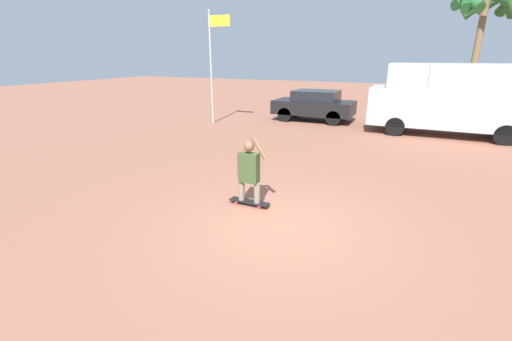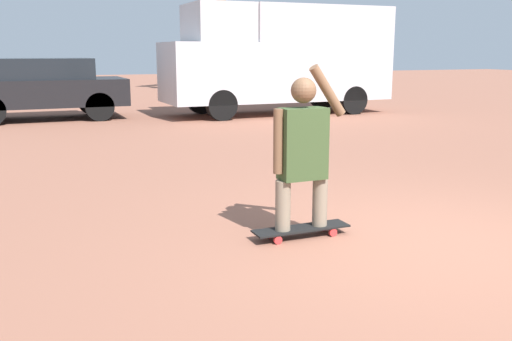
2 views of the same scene
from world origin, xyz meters
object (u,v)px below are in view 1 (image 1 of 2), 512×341
(palm_tree_near_van, at_px, (484,7))
(skateboard, at_px, (249,202))
(camper_van, at_px, (454,98))
(person_skateboarder, at_px, (249,169))
(flagpole, at_px, (213,59))
(parked_car_black, at_px, (314,105))

(palm_tree_near_van, bearing_deg, skateboard, -107.23)
(camper_van, xyz_separation_m, palm_tree_near_van, (1.41, 8.99, 4.30))
(skateboard, height_order, camper_van, camper_van)
(skateboard, height_order, person_skateboarder, person_skateboarder)
(skateboard, xyz_separation_m, palm_tree_near_van, (5.84, 18.83, 5.80))
(skateboard, distance_m, flagpole, 10.56)
(person_skateboarder, height_order, parked_car_black, person_skateboarder)
(skateboard, xyz_separation_m, person_skateboarder, (-0.00, 0.00, 0.78))
(camper_van, xyz_separation_m, flagpole, (-10.38, -1.63, 1.45))
(skateboard, bearing_deg, palm_tree_near_van, 72.77)
(skateboard, bearing_deg, flagpole, 125.89)
(person_skateboarder, distance_m, parked_car_black, 11.05)
(camper_van, bearing_deg, skateboard, -114.24)
(skateboard, xyz_separation_m, parked_car_black, (-1.66, 10.92, 0.74))
(flagpole, bearing_deg, person_skateboarder, -54.11)
(camper_van, height_order, parked_car_black, camper_van)
(camper_van, relative_size, flagpole, 1.19)
(camper_van, distance_m, parked_car_black, 6.23)
(parked_car_black, height_order, flagpole, flagpole)
(flagpole, bearing_deg, skateboard, -54.11)
(parked_car_black, distance_m, flagpole, 5.53)
(person_skateboarder, relative_size, palm_tree_near_van, 0.21)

